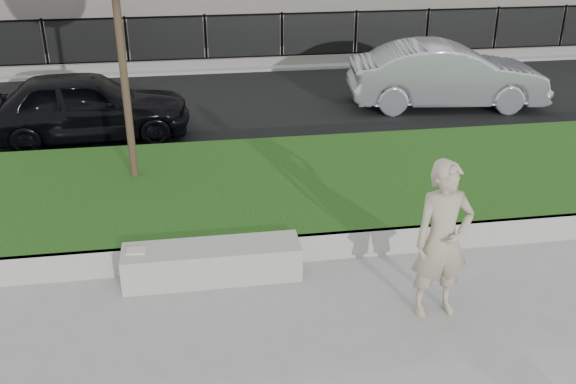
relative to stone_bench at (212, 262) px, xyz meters
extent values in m
plane|color=gray|center=(1.02, -0.80, -0.24)|extent=(90.00, 90.00, 0.00)
cube|color=black|center=(1.02, 2.20, -0.04)|extent=(34.00, 4.00, 0.40)
cube|color=#A3A098|center=(1.02, 0.24, -0.04)|extent=(34.00, 0.08, 0.40)
cube|color=black|center=(1.02, 7.70, -0.22)|extent=(34.00, 7.00, 0.04)
cube|color=gray|center=(1.02, 12.20, -0.18)|extent=(34.00, 3.00, 0.12)
cube|color=slate|center=(1.02, 11.20, 0.00)|extent=(32.00, 0.30, 0.24)
cube|color=black|center=(1.02, 11.20, 0.63)|extent=(32.00, 0.04, 1.50)
cube|color=black|center=(1.02, 11.20, 1.33)|extent=(32.00, 0.05, 0.05)
cube|color=black|center=(1.02, 11.20, 0.13)|extent=(32.00, 0.05, 0.05)
cube|color=#A3A098|center=(0.00, 0.00, 0.00)|extent=(2.32, 0.58, 0.47)
imported|color=tan|center=(2.64, -1.18, 0.75)|extent=(0.75, 0.52, 1.97)
cube|color=beige|center=(-0.96, 0.01, 0.25)|extent=(0.25, 0.19, 0.03)
cylinder|color=#38281C|center=(-1.14, 2.75, 2.73)|extent=(0.12, 0.12, 5.13)
imported|color=black|center=(-2.25, 5.73, 0.51)|extent=(4.23, 1.88, 1.41)
imported|color=#A1A3A9|center=(5.87, 6.73, 0.55)|extent=(4.72, 2.12, 1.50)
camera|label=1|loc=(-0.16, -7.35, 4.39)|focal=40.00mm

